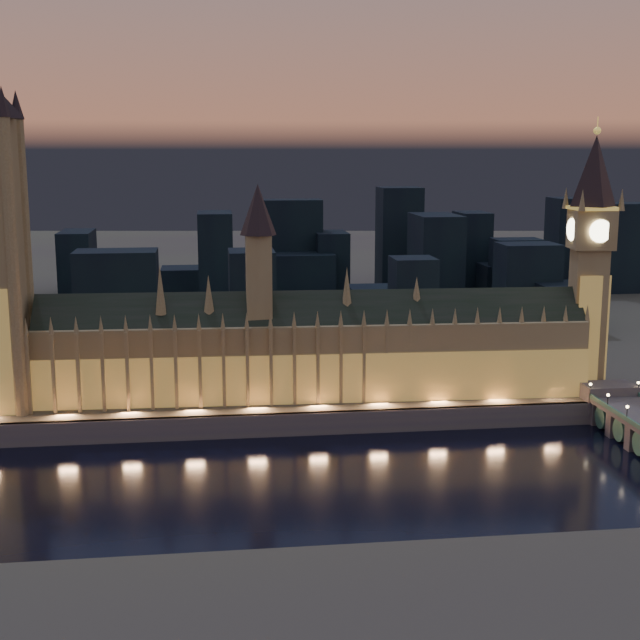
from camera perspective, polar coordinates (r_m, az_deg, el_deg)
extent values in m
plane|color=black|center=(274.91, 0.41, -10.00)|extent=(2000.00, 2000.00, 0.00)
cube|color=#45353E|center=(781.02, -4.67, 3.92)|extent=(2000.00, 960.00, 8.00)
cube|color=#554959|center=(312.03, -0.59, -6.65)|extent=(2000.00, 2.50, 8.00)
cube|color=#90724B|center=(327.78, -0.37, -2.52)|extent=(200.57, 26.94, 28.00)
cube|color=#BB8F42|center=(319.12, -0.15, -3.82)|extent=(200.00, 0.50, 18.00)
cube|color=black|center=(324.26, -0.38, 0.40)|extent=(200.44, 23.20, 16.26)
cube|color=#90724B|center=(320.42, -3.94, 2.60)|extent=(9.00, 9.00, 32.00)
cone|color=black|center=(317.80, -3.99, 7.07)|extent=(13.00, 13.00, 18.00)
cube|color=#90724B|center=(321.30, -18.17, -3.35)|extent=(1.20, 1.20, 28.00)
cone|color=#90724B|center=(318.30, -18.33, -0.36)|extent=(2.00, 2.00, 6.00)
cube|color=#90724B|center=(319.80, -16.70, -3.33)|extent=(1.20, 1.20, 28.00)
cone|color=#90724B|center=(316.78, -16.85, -0.32)|extent=(2.00, 2.00, 6.00)
cube|color=#90724B|center=(318.51, -15.22, -3.31)|extent=(1.20, 1.20, 28.00)
cone|color=#90724B|center=(315.48, -15.36, -0.29)|extent=(2.00, 2.00, 6.00)
cube|color=#90724B|center=(317.43, -13.73, -3.29)|extent=(1.20, 1.20, 28.00)
cone|color=#90724B|center=(314.39, -13.85, -0.25)|extent=(2.00, 2.00, 6.00)
cube|color=#90724B|center=(316.57, -12.23, -3.26)|extent=(1.20, 1.20, 28.00)
cone|color=#90724B|center=(313.52, -12.34, -0.22)|extent=(2.00, 2.00, 6.00)
cube|color=#90724B|center=(315.92, -10.72, -3.23)|extent=(1.20, 1.20, 28.00)
cone|color=#90724B|center=(312.86, -10.82, -0.18)|extent=(2.00, 2.00, 6.00)
cube|color=#90724B|center=(315.49, -9.21, -3.20)|extent=(1.20, 1.20, 28.00)
cone|color=#90724B|center=(312.43, -9.30, -0.15)|extent=(2.00, 2.00, 6.00)
cube|color=#90724B|center=(315.29, -7.69, -3.16)|extent=(1.20, 1.20, 28.00)
cone|color=#90724B|center=(312.22, -7.77, -0.11)|extent=(2.00, 2.00, 6.00)
cube|color=#90724B|center=(315.30, -6.17, -3.13)|extent=(1.20, 1.20, 28.00)
cone|color=#90724B|center=(312.24, -6.24, -0.07)|extent=(2.00, 2.00, 6.00)
cube|color=#90724B|center=(315.54, -4.66, -3.09)|extent=(1.20, 1.20, 28.00)
cone|color=#90724B|center=(312.47, -4.71, -0.04)|extent=(2.00, 2.00, 6.00)
cube|color=#90724B|center=(315.99, -3.15, -3.05)|extent=(1.20, 1.20, 28.00)
cone|color=#90724B|center=(312.93, -3.19, 0.00)|extent=(2.00, 2.00, 6.00)
cube|color=#90724B|center=(316.66, -1.64, -3.01)|extent=(1.20, 1.20, 28.00)
cone|color=#90724B|center=(313.61, -1.67, 0.04)|extent=(2.00, 2.00, 6.00)
cube|color=#90724B|center=(317.55, -0.14, -2.96)|extent=(1.20, 1.20, 28.00)
cone|color=#90724B|center=(314.51, -0.16, 0.07)|extent=(2.00, 2.00, 6.00)
cube|color=#90724B|center=(318.65, 1.35, -2.92)|extent=(1.20, 1.20, 28.00)
cone|color=#90724B|center=(315.62, 1.34, 0.11)|extent=(2.00, 2.00, 6.00)
cube|color=#90724B|center=(319.97, 2.82, -2.87)|extent=(1.20, 1.20, 28.00)
cone|color=#90724B|center=(316.95, 2.83, 0.14)|extent=(2.00, 2.00, 6.00)
cube|color=#90724B|center=(321.50, 4.29, -2.82)|extent=(1.20, 1.20, 28.00)
cone|color=#90724B|center=(318.50, 4.31, 0.18)|extent=(2.00, 2.00, 6.00)
cube|color=#90724B|center=(323.24, 5.74, -2.77)|extent=(1.20, 1.20, 28.00)
cone|color=#90724B|center=(320.25, 5.77, 0.21)|extent=(2.00, 2.00, 6.00)
cube|color=#90724B|center=(325.18, 7.17, -2.72)|extent=(1.20, 1.20, 28.00)
cone|color=#90724B|center=(322.21, 7.21, 0.25)|extent=(2.00, 2.00, 6.00)
cube|color=#90724B|center=(327.32, 8.58, -2.67)|extent=(1.20, 1.20, 28.00)
cone|color=#90724B|center=(324.37, 8.64, 0.28)|extent=(2.00, 2.00, 6.00)
cube|color=#90724B|center=(329.66, 9.98, -2.61)|extent=(1.20, 1.20, 28.00)
cone|color=#90724B|center=(326.73, 10.05, 0.31)|extent=(2.00, 2.00, 6.00)
cube|color=#90724B|center=(332.19, 11.36, -2.56)|extent=(1.20, 1.20, 28.00)
cone|color=#90724B|center=(329.28, 11.43, 0.34)|extent=(2.00, 2.00, 6.00)
cube|color=#90724B|center=(334.91, 12.71, -2.51)|extent=(1.20, 1.20, 28.00)
cone|color=#90724B|center=(332.03, 12.80, 0.37)|extent=(2.00, 2.00, 6.00)
cube|color=#90724B|center=(337.81, 14.04, -2.45)|extent=(1.20, 1.20, 28.00)
cone|color=#90724B|center=(334.95, 14.14, 0.40)|extent=(2.00, 2.00, 6.00)
cube|color=#90724B|center=(340.89, 15.35, -2.39)|extent=(1.20, 1.20, 28.00)
cone|color=#90724B|center=(338.06, 15.45, 0.43)|extent=(2.00, 2.00, 6.00)
cube|color=#90724B|center=(344.15, 16.63, -2.34)|extent=(1.20, 1.20, 28.00)
cone|color=#90724B|center=(341.35, 16.74, 0.46)|extent=(2.00, 2.00, 6.00)
cone|color=#90724B|center=(320.80, -10.18, 1.93)|extent=(4.40, 4.40, 18.00)
cone|color=#90724B|center=(320.66, -7.14, 1.65)|extent=(4.40, 4.40, 14.00)
cone|color=#90724B|center=(324.38, 1.73, 2.01)|extent=(4.40, 4.40, 16.00)
cone|color=#90724B|center=(329.70, 6.20, 1.74)|extent=(4.40, 4.40, 12.00)
cylinder|color=#90724B|center=(314.91, -19.06, 3.00)|extent=(4.40, 4.40, 100.15)
cone|color=black|center=(312.76, -19.69, 13.04)|extent=(5.20, 5.20, 10.00)
cylinder|color=#90724B|center=(336.30, -18.31, 3.51)|extent=(4.40, 4.40, 100.15)
cone|color=black|center=(334.29, -18.88, 12.91)|extent=(5.20, 5.20, 10.00)
cube|color=#90724B|center=(352.80, 16.69, 0.08)|extent=(13.58, 13.58, 53.34)
cube|color=#BB8F42|center=(348.13, 17.05, -0.87)|extent=(12.00, 0.50, 44.00)
cube|color=#90724B|center=(348.33, 16.99, 5.57)|extent=(15.00, 15.00, 14.58)
cube|color=#F2C64C|center=(347.76, 17.06, 6.87)|extent=(15.75, 15.75, 1.20)
cone|color=black|center=(347.19, 17.19, 9.10)|extent=(18.00, 18.00, 26.00)
sphere|color=#F2C64C|center=(347.17, 17.32, 11.49)|extent=(2.80, 2.80, 2.80)
cylinder|color=#F2C64C|center=(347.22, 17.35, 11.91)|extent=(0.40, 0.40, 5.00)
cylinder|color=#FFF2BF|center=(341.30, 17.52, 5.44)|extent=(8.40, 0.50, 8.40)
cylinder|color=#FFF2BF|center=(355.39, 16.48, 5.70)|extent=(8.40, 0.50, 8.40)
cylinder|color=#FFF2BF|center=(345.24, 15.81, 5.59)|extent=(0.50, 8.40, 8.40)
cylinder|color=#FFF2BF|center=(351.57, 18.15, 5.55)|extent=(0.50, 8.40, 8.40)
cone|color=#90724B|center=(337.68, 16.44, 7.37)|extent=(2.60, 2.60, 8.00)
cone|color=#90724B|center=(351.47, 15.47, 7.54)|extent=(2.60, 2.60, 8.00)
cone|color=#90724B|center=(343.94, 18.75, 7.30)|extent=(2.60, 2.60, 8.00)
cone|color=#90724B|center=(357.49, 17.71, 7.47)|extent=(2.60, 2.60, 8.00)
cube|color=#554959|center=(344.33, 17.92, -4.68)|extent=(18.94, 12.00, 9.50)
cylinder|color=black|center=(310.40, 19.05, -5.68)|extent=(0.30, 0.30, 4.40)
sphere|color=#FFD88C|center=(309.77, 19.07, -5.27)|extent=(1.00, 1.00, 1.00)
cube|color=#554959|center=(328.91, 19.29, -6.29)|extent=(17.05, 4.00, 9.50)
cylinder|color=black|center=(322.73, 17.94, -4.98)|extent=(0.30, 0.30, 4.40)
sphere|color=#FFD88C|center=(322.13, 17.96, -4.59)|extent=(1.00, 1.00, 1.00)
cube|color=#554959|center=(341.17, 18.23, -5.61)|extent=(17.05, 4.00, 9.50)
cylinder|color=black|center=(335.21, 16.91, -4.34)|extent=(0.30, 0.30, 4.40)
sphere|color=#FFD88C|center=(334.63, 16.93, -3.96)|extent=(1.00, 1.00, 1.00)
cylinder|color=black|center=(342.94, 19.69, -4.17)|extent=(0.30, 0.30, 4.40)
sphere|color=#FFD88C|center=(342.37, 19.71, -3.80)|extent=(1.00, 1.00, 1.00)
cylinder|color=#31634A|center=(334.92, 18.75, -5.89)|extent=(16.67, 8.00, 8.00)
cube|color=black|center=(397.90, 1.76, -0.57)|extent=(19.03, 19.80, 22.06)
cube|color=black|center=(602.46, 18.71, 4.42)|extent=(42.59, 22.95, 56.52)
cube|color=black|center=(413.32, 5.95, 1.16)|extent=(19.65, 20.18, 41.26)
cube|color=black|center=(551.57, 0.70, 3.59)|extent=(19.44, 30.73, 40.14)
cube|color=black|center=(553.86, -1.87, 4.63)|extent=(37.76, 19.44, 59.71)
cube|color=black|center=(507.99, -6.71, 3.76)|extent=(18.99, 34.57, 55.41)
cube|color=black|center=(417.65, -4.37, 1.47)|extent=(21.11, 25.14, 43.98)
cube|color=black|center=(430.85, -12.84, 1.49)|extent=(38.19, 23.57, 43.47)
cube|color=black|center=(575.73, 12.13, 2.64)|extent=(43.78, 39.06, 20.02)
cube|color=black|center=(580.54, -15.24, 3.55)|extent=(19.72, 40.72, 39.82)
cube|color=black|center=(542.27, -1.57, 2.85)|extent=(44.53, 36.65, 28.71)
cube|color=black|center=(560.39, -8.04, 2.45)|extent=(40.45, 27.15, 17.88)
cube|color=black|center=(520.83, 7.39, 3.79)|extent=(24.63, 41.01, 53.23)
cube|color=black|center=(532.66, -19.66, 2.52)|extent=(18.33, 34.81, 36.95)
cube|color=black|center=(446.17, 4.90, 0.61)|extent=(44.15, 42.43, 21.52)
cube|color=black|center=(478.80, 13.11, 2.30)|extent=(30.39, 22.61, 41.91)
cube|color=black|center=(550.83, 12.43, 3.17)|extent=(28.33, 19.81, 37.23)
cube|color=black|center=(467.48, 15.28, 0.82)|extent=(24.83, 31.49, 23.06)
cube|color=black|center=(584.95, 9.66, 4.36)|extent=(19.19, 29.53, 50.44)
cube|color=black|center=(570.46, 5.07, 5.12)|extent=(26.00, 26.00, 66.59)
cube|color=black|center=(605.32, 15.70, 4.74)|extent=(26.00, 26.00, 59.20)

